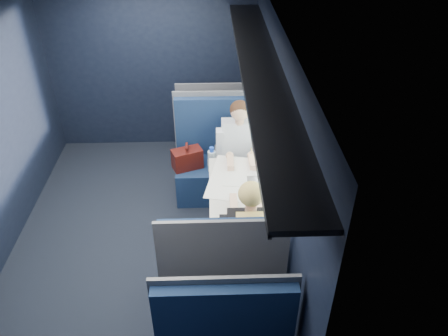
{
  "coord_description": "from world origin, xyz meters",
  "views": [
    {
      "loc": [
        0.78,
        -3.56,
        3.42
      ],
      "look_at": [
        0.9,
        0.0,
        0.95
      ],
      "focal_mm": 35.0,
      "sensor_mm": 36.0,
      "label": 1
    }
  ],
  "objects_px": {
    "seat_bay_far": "(222,272)",
    "bottle_small": "(264,166)",
    "woman": "(249,233)",
    "laptop": "(264,180)",
    "seat_row_front": "(216,127)",
    "table": "(237,191)",
    "cup": "(262,157)",
    "seat_bay_near": "(216,163)",
    "man": "(239,150)"
  },
  "relations": [
    {
      "from": "laptop",
      "to": "seat_bay_near",
      "type": "bearing_deg",
      "value": 117.84
    },
    {
      "from": "table",
      "to": "woman",
      "type": "xyz_separation_m",
      "value": [
        0.07,
        -0.71,
        0.06
      ]
    },
    {
      "from": "table",
      "to": "seat_bay_near",
      "type": "height_order",
      "value": "seat_bay_near"
    },
    {
      "from": "table",
      "to": "seat_row_front",
      "type": "relative_size",
      "value": 0.86
    },
    {
      "from": "seat_bay_far",
      "to": "man",
      "type": "height_order",
      "value": "man"
    },
    {
      "from": "laptop",
      "to": "bottle_small",
      "type": "relative_size",
      "value": 1.52
    },
    {
      "from": "cup",
      "to": "man",
      "type": "bearing_deg",
      "value": 131.64
    },
    {
      "from": "cup",
      "to": "seat_bay_near",
      "type": "bearing_deg",
      "value": 139.25
    },
    {
      "from": "table",
      "to": "cup",
      "type": "height_order",
      "value": "cup"
    },
    {
      "from": "seat_bay_far",
      "to": "bottle_small",
      "type": "bearing_deg",
      "value": 66.03
    },
    {
      "from": "man",
      "to": "laptop",
      "type": "relative_size",
      "value": 4.39
    },
    {
      "from": "seat_bay_near",
      "to": "cup",
      "type": "bearing_deg",
      "value": -40.75
    },
    {
      "from": "seat_bay_near",
      "to": "bottle_small",
      "type": "bearing_deg",
      "value": -53.16
    },
    {
      "from": "table",
      "to": "seat_bay_far",
      "type": "bearing_deg",
      "value": -101.78
    },
    {
      "from": "seat_bay_near",
      "to": "bottle_small",
      "type": "xyz_separation_m",
      "value": [
        0.5,
        -0.66,
        0.4
      ]
    },
    {
      "from": "seat_bay_far",
      "to": "cup",
      "type": "xyz_separation_m",
      "value": [
        0.48,
        1.31,
        0.37
      ]
    },
    {
      "from": "woman",
      "to": "cup",
      "type": "distance_m",
      "value": 1.17
    },
    {
      "from": "table",
      "to": "bottle_small",
      "type": "height_order",
      "value": "bottle_small"
    },
    {
      "from": "seat_bay_far",
      "to": "bottle_small",
      "type": "relative_size",
      "value": 6.36
    },
    {
      "from": "seat_bay_far",
      "to": "laptop",
      "type": "relative_size",
      "value": 4.18
    },
    {
      "from": "seat_row_front",
      "to": "woman",
      "type": "bearing_deg",
      "value": -84.3
    },
    {
      "from": "seat_bay_near",
      "to": "man",
      "type": "xyz_separation_m",
      "value": [
        0.27,
        -0.17,
        0.3
      ]
    },
    {
      "from": "laptop",
      "to": "woman",
      "type": "bearing_deg",
      "value": -106.4
    },
    {
      "from": "seat_bay_near",
      "to": "man",
      "type": "relative_size",
      "value": 0.95
    },
    {
      "from": "cup",
      "to": "laptop",
      "type": "bearing_deg",
      "value": -93.45
    },
    {
      "from": "seat_bay_near",
      "to": "man",
      "type": "bearing_deg",
      "value": -32.4
    },
    {
      "from": "seat_bay_far",
      "to": "bottle_small",
      "type": "height_order",
      "value": "seat_bay_far"
    },
    {
      "from": "table",
      "to": "bottle_small",
      "type": "distance_m",
      "value": 0.4
    },
    {
      "from": "seat_bay_near",
      "to": "woman",
      "type": "bearing_deg",
      "value": -80.39
    },
    {
      "from": "woman",
      "to": "cup",
      "type": "relative_size",
      "value": 14.22
    },
    {
      "from": "seat_bay_near",
      "to": "cup",
      "type": "xyz_separation_m",
      "value": [
        0.5,
        -0.43,
        0.36
      ]
    },
    {
      "from": "seat_bay_near",
      "to": "seat_bay_far",
      "type": "xyz_separation_m",
      "value": [
        0.02,
        -1.74,
        -0.01
      ]
    },
    {
      "from": "bottle_small",
      "to": "cup",
      "type": "distance_m",
      "value": 0.24
    },
    {
      "from": "table",
      "to": "bottle_small",
      "type": "bearing_deg",
      "value": 34.55
    },
    {
      "from": "man",
      "to": "woman",
      "type": "bearing_deg",
      "value": -90.0
    },
    {
      "from": "seat_bay_far",
      "to": "laptop",
      "type": "height_order",
      "value": "seat_bay_far"
    },
    {
      "from": "woman",
      "to": "laptop",
      "type": "xyz_separation_m",
      "value": [
        0.2,
        0.69,
        0.07
      ]
    },
    {
      "from": "seat_bay_near",
      "to": "bottle_small",
      "type": "distance_m",
      "value": 0.92
    },
    {
      "from": "seat_bay_near",
      "to": "seat_bay_far",
      "type": "distance_m",
      "value": 1.74
    },
    {
      "from": "bottle_small",
      "to": "woman",
      "type": "bearing_deg",
      "value": -104.15
    },
    {
      "from": "seat_row_front",
      "to": "man",
      "type": "relative_size",
      "value": 0.88
    },
    {
      "from": "seat_bay_far",
      "to": "laptop",
      "type": "bearing_deg",
      "value": 62.12
    },
    {
      "from": "seat_row_front",
      "to": "laptop",
      "type": "bearing_deg",
      "value": -76.02
    },
    {
      "from": "seat_bay_near",
      "to": "seat_bay_far",
      "type": "relative_size",
      "value": 1.0
    },
    {
      "from": "bottle_small",
      "to": "seat_bay_far",
      "type": "bearing_deg",
      "value": -113.97
    },
    {
      "from": "seat_bay_far",
      "to": "seat_row_front",
      "type": "relative_size",
      "value": 1.09
    },
    {
      "from": "seat_bay_far",
      "to": "table",
      "type": "bearing_deg",
      "value": 78.22
    },
    {
      "from": "man",
      "to": "woman",
      "type": "height_order",
      "value": "same"
    },
    {
      "from": "table",
      "to": "man",
      "type": "relative_size",
      "value": 0.76
    },
    {
      "from": "bottle_small",
      "to": "man",
      "type": "bearing_deg",
      "value": 114.97
    }
  ]
}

